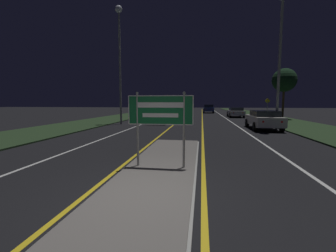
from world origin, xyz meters
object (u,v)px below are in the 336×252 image
object	(u,v)px
highway_sign	(160,114)
car_approaching_0	(161,115)
car_receding_1	(236,112)
streetlight_left_near	(119,44)
streetlight_right_near	(281,34)
car_receding_0	(264,119)
car_receding_2	(209,108)
warning_sign	(267,107)

from	to	relation	value
highway_sign	car_approaching_0	size ratio (longest dim) A/B	0.49
car_receding_1	streetlight_left_near	bearing A→B (deg)	-135.31
highway_sign	streetlight_right_near	size ratio (longest dim) A/B	0.24
streetlight_left_near	streetlight_right_near	world-z (taller)	streetlight_left_near
streetlight_right_near	car_receding_1	world-z (taller)	streetlight_right_near
highway_sign	car_receding_0	world-z (taller)	highway_sign
car_receding_1	car_receding_0	bearing A→B (deg)	-89.94
streetlight_left_near	car_receding_1	xyz separation A→B (m)	(11.90, 11.77, -6.50)
car_receding_0	car_receding_1	world-z (taller)	car_receding_0
streetlight_right_near	car_receding_2	world-z (taller)	streetlight_right_near
car_receding_0	car_receding_1	xyz separation A→B (m)	(-0.01, 13.95, -0.04)
car_receding_0	warning_sign	xyz separation A→B (m)	(2.84, 9.60, 0.77)
highway_sign	streetlight_left_near	xyz separation A→B (m)	(-6.14, 13.29, 5.54)
streetlight_right_near	warning_sign	xyz separation A→B (m)	(2.22, 10.55, -5.07)
highway_sign	car_receding_2	world-z (taller)	highway_sign
streetlight_right_near	warning_sign	size ratio (longest dim) A/B	3.91
car_approaching_0	highway_sign	bearing A→B (deg)	-79.62
car_receding_2	car_approaching_0	bearing A→B (deg)	-103.68
streetlight_right_near	car_approaching_0	distance (m)	11.95
car_receding_1	highway_sign	bearing A→B (deg)	-102.93
streetlight_left_near	car_receding_2	world-z (taller)	streetlight_left_near
car_approaching_0	car_receding_1	bearing A→B (deg)	49.42
car_receding_1	warning_sign	xyz separation A→B (m)	(2.85, -4.35, 0.80)
highway_sign	car_approaching_0	world-z (taller)	highway_sign
car_receding_2	streetlight_left_near	bearing A→B (deg)	-110.27
streetlight_right_near	car_receding_0	distance (m)	5.95
car_receding_0	warning_sign	world-z (taller)	warning_sign
warning_sign	streetlight_left_near	bearing A→B (deg)	-153.29
streetlight_right_near	car_receding_2	distance (m)	27.35
highway_sign	warning_sign	bearing A→B (deg)	67.44
car_receding_1	car_approaching_0	size ratio (longest dim) A/B	1.04
streetlight_left_near	warning_sign	xyz separation A→B (m)	(14.75, 7.42, -5.69)
car_receding_2	car_approaching_0	xyz separation A→B (m)	(-5.23, -21.49, -0.10)
car_receding_2	warning_sign	size ratio (longest dim) A/B	1.91
streetlight_right_near	streetlight_left_near	bearing A→B (deg)	165.97
highway_sign	streetlight_right_near	world-z (taller)	streetlight_right_near
streetlight_left_near	streetlight_right_near	xyz separation A→B (m)	(12.53, -3.13, -0.62)
streetlight_left_near	car_receding_0	distance (m)	13.72
highway_sign	car_receding_0	xyz separation A→B (m)	(5.77, 11.11, -0.92)
car_receding_2	warning_sign	world-z (taller)	warning_sign
highway_sign	car_approaching_0	distance (m)	15.39
streetlight_left_near	streetlight_right_near	bearing A→B (deg)	-14.03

